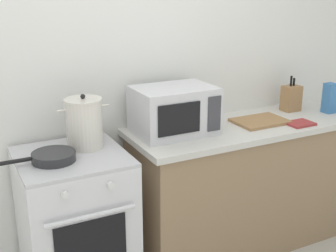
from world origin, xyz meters
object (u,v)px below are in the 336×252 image
at_px(stove, 76,227).
at_px(stock_pot, 84,123).
at_px(pasta_box, 330,98).
at_px(oven_mitt, 300,123).
at_px(cutting_board, 260,121).
at_px(knife_block, 291,98).
at_px(microwave, 174,110).
at_px(frying_pan, 52,157).

height_order(stove, stock_pot, stock_pot).
bearing_deg(stove, pasta_box, -0.85).
relative_size(pasta_box, oven_mitt, 1.22).
relative_size(stock_pot, cutting_board, 0.89).
bearing_deg(knife_block, stock_pot, -178.06).
distance_m(stock_pot, oven_mitt, 1.45).
relative_size(cutting_board, pasta_box, 1.64).
relative_size(microwave, knife_block, 1.87).
xyz_separation_m(stock_pot, microwave, (0.58, -0.01, 0.00)).
distance_m(cutting_board, knife_block, 0.43).
distance_m(cutting_board, pasta_box, 0.62).
distance_m(microwave, pasta_box, 1.25).
relative_size(stove, stock_pot, 2.88).
distance_m(frying_pan, cutting_board, 1.44).
relative_size(frying_pan, knife_block, 1.63).
height_order(stove, knife_block, knife_block).
height_order(knife_block, pasta_box, knife_block).
height_order(stock_pot, frying_pan, stock_pot).
height_order(microwave, pasta_box, microwave).
xyz_separation_m(frying_pan, microwave, (0.81, 0.12, 0.12)).
relative_size(stove, cutting_board, 2.56).
xyz_separation_m(stove, stock_pot, (0.11, 0.09, 0.61)).
bearing_deg(cutting_board, stove, -179.95).
xyz_separation_m(knife_block, oven_mitt, (-0.18, -0.30, -0.09)).
xyz_separation_m(cutting_board, oven_mitt, (0.21, -0.16, -0.00)).
xyz_separation_m(frying_pan, pasta_box, (2.05, 0.02, 0.08)).
bearing_deg(frying_pan, knife_block, 5.81).
xyz_separation_m(stove, knife_block, (1.72, 0.14, 0.56)).
height_order(microwave, oven_mitt, microwave).
xyz_separation_m(stock_pot, frying_pan, (-0.22, -0.13, -0.12)).
xyz_separation_m(microwave, oven_mitt, (0.84, -0.24, -0.14)).
bearing_deg(microwave, pasta_box, -4.97).
xyz_separation_m(stove, microwave, (0.69, 0.08, 0.61)).
relative_size(stove, oven_mitt, 5.11).
height_order(stock_pot, cutting_board, stock_pot).
xyz_separation_m(microwave, knife_block, (1.03, 0.06, -0.05)).
height_order(microwave, cutting_board, microwave).
distance_m(microwave, cutting_board, 0.65).
bearing_deg(frying_pan, stove, 22.07).
bearing_deg(knife_block, frying_pan, -174.19).
height_order(frying_pan, microwave, microwave).
distance_m(knife_block, oven_mitt, 0.36).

